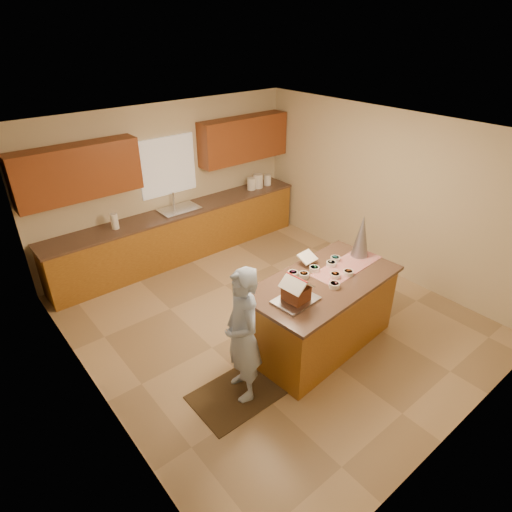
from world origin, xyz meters
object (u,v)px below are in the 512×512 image
at_px(island_base, 321,314).
at_px(tinsel_tree, 362,236).
at_px(boy, 242,336).
at_px(gingerbread_house, 296,291).

distance_m(island_base, tinsel_tree, 1.19).
relative_size(boy, gingerbread_house, 5.04).
bearing_deg(island_base, boy, 177.01).
bearing_deg(tinsel_tree, gingerbread_house, -170.95).
xyz_separation_m(tinsel_tree, boy, (-2.18, -0.17, -0.46)).
bearing_deg(gingerbread_house, boy, 175.09).
relative_size(tinsel_tree, boy, 0.36).
bearing_deg(boy, island_base, 107.99).
xyz_separation_m(boy, gingerbread_house, (0.74, -0.06, 0.30)).
distance_m(island_base, gingerbread_house, 0.90).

